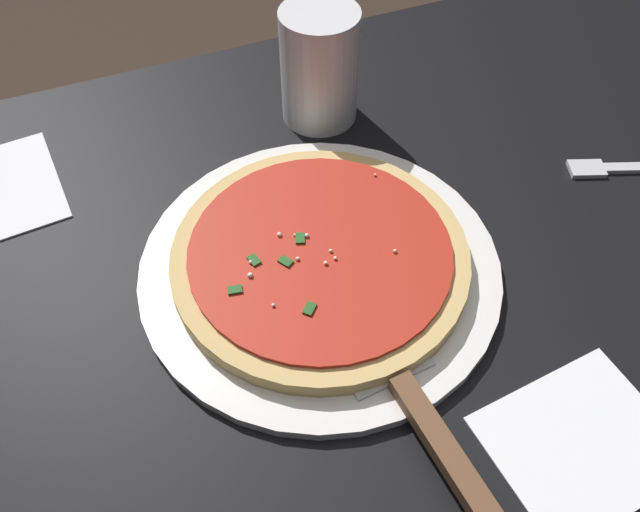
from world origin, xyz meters
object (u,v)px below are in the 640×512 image
(cup_tall_drink, at_px, (319,67))
(napkin_loose_left, at_px, (581,442))
(serving_plate, at_px, (320,266))
(pizza, at_px, (320,256))
(pizza_server, at_px, (415,407))

(cup_tall_drink, distance_m, napkin_loose_left, 0.44)
(serving_plate, relative_size, pizza, 1.23)
(pizza, xyz_separation_m, napkin_loose_left, (0.12, -0.23, -0.02))
(serving_plate, distance_m, pizza_server, 0.16)
(cup_tall_drink, bearing_deg, napkin_loose_left, -85.38)
(serving_plate, xyz_separation_m, pizza, (-0.00, -0.00, 0.01))
(pizza, bearing_deg, pizza_server, -85.44)
(serving_plate, xyz_separation_m, pizza_server, (0.01, -0.16, 0.01))
(pizza, height_order, cup_tall_drink, cup_tall_drink)
(serving_plate, relative_size, napkin_loose_left, 2.39)
(pizza_server, xyz_separation_m, napkin_loose_left, (0.11, -0.07, -0.01))
(serving_plate, height_order, pizza, pizza)
(serving_plate, xyz_separation_m, cup_tall_drink, (0.08, 0.21, 0.06))
(pizza_server, bearing_deg, napkin_loose_left, -32.27)
(pizza, bearing_deg, napkin_loose_left, -62.18)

